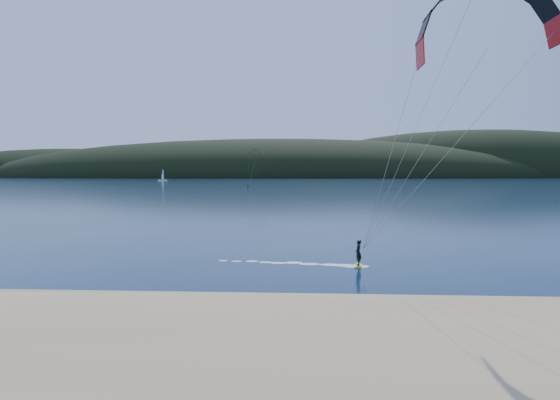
# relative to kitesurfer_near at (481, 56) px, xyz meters

# --- Properties ---
(ground) EXTENTS (1800.00, 1800.00, 0.00)m
(ground) POSITION_rel_kitesurfer_near_xyz_m (-16.11, -9.68, -13.69)
(ground) COLOR #071633
(ground) RESTS_ON ground
(wet_sand) EXTENTS (220.00, 2.50, 0.10)m
(wet_sand) POSITION_rel_kitesurfer_near_xyz_m (-16.11, -5.18, -13.64)
(wet_sand) COLOR #937456
(wet_sand) RESTS_ON ground
(headland) EXTENTS (1200.00, 310.00, 140.00)m
(headland) POSITION_rel_kitesurfer_near_xyz_m (-15.48, 735.61, -13.69)
(headland) COLOR black
(headland) RESTS_ON ground
(kitesurfer_near) EXTENTS (22.07, 8.22, 16.86)m
(kitesurfer_near) POSITION_rel_kitesurfer_near_xyz_m (0.00, 0.00, 0.00)
(kitesurfer_near) COLOR #B2DB19
(kitesurfer_near) RESTS_ON ground
(kitesurfer_far) EXTENTS (8.62, 5.62, 15.51)m
(kitesurfer_far) POSITION_rel_kitesurfer_near_xyz_m (-32.97, 183.44, -0.80)
(kitesurfer_far) COLOR #B2DB19
(kitesurfer_far) RESTS_ON ground
(sailboat) EXTENTS (7.50, 4.72, 10.50)m
(sailboat) POSITION_rel_kitesurfer_near_xyz_m (-134.50, 395.61, -12.92)
(sailboat) COLOR white
(sailboat) RESTS_ON ground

